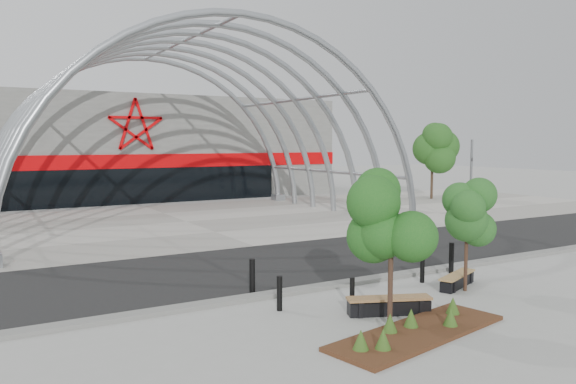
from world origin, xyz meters
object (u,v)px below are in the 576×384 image
(bench_1, at_px, (457,281))
(bollard_2, at_px, (352,293))
(street_tree_0, at_px, (392,212))
(signal_pole, at_px, (471,180))
(bench_0, at_px, (389,306))
(street_tree_1, at_px, (467,217))

(bench_1, xyz_separation_m, bollard_2, (-4.19, -0.21, 0.23))
(street_tree_0, bearing_deg, bench_1, 23.60)
(signal_pole, relative_size, bench_1, 2.34)
(bollard_2, bearing_deg, bench_0, -59.76)
(street_tree_0, relative_size, bench_1, 1.98)
(street_tree_0, bearing_deg, bollard_2, 87.30)
(bench_0, xyz_separation_m, bench_1, (3.66, 1.11, -0.03))
(bench_1, distance_m, bollard_2, 4.20)
(street_tree_0, xyz_separation_m, bench_0, (0.61, 0.75, -2.59))
(signal_pole, bearing_deg, bollard_2, -147.48)
(signal_pole, relative_size, street_tree_1, 1.47)
(signal_pole, height_order, bench_0, signal_pole)
(bench_0, bearing_deg, signal_pole, 35.86)
(bench_1, bearing_deg, bollard_2, -177.18)
(street_tree_1, relative_size, bollard_2, 3.69)
(bench_0, height_order, bollard_2, bollard_2)
(signal_pole, xyz_separation_m, bench_1, (-10.87, -9.39, -2.22))
(street_tree_0, relative_size, bollard_2, 4.59)
(bench_0, xyz_separation_m, bollard_2, (-0.53, 0.90, 0.20))
(signal_pole, relative_size, bench_0, 2.07)
(street_tree_0, height_order, bench_1, street_tree_0)
(street_tree_0, height_order, bollard_2, street_tree_0)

